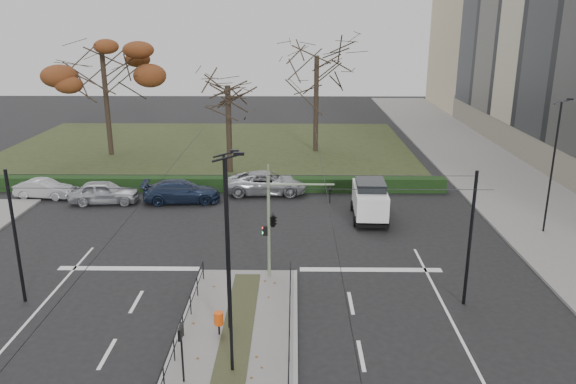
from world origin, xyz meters
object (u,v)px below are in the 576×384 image
(litter_bin, at_px, (219,319))
(streetlamp_sidewalk, at_px, (553,166))
(streetlamp_median_near, at_px, (229,266))
(parked_car_fourth, at_px, (267,183))
(info_panel, at_px, (181,338))
(white_van, at_px, (370,199))
(traffic_light, at_px, (275,219))
(bare_tree_near, at_px, (228,92))
(streetlamp_median_far, at_px, (227,242))
(rust_tree, at_px, (102,53))
(parked_car_third, at_px, (182,191))
(parked_car_first, at_px, (104,192))
(parked_car_second, at_px, (44,189))
(bare_tree_center, at_px, (317,63))

(litter_bin, relative_size, streetlamp_sidewalk, 0.12)
(streetlamp_median_near, distance_m, parked_car_fourth, 21.39)
(info_panel, distance_m, white_van, 18.66)
(traffic_light, distance_m, bare_tree_near, 19.83)
(streetlamp_median_far, xyz_separation_m, bare_tree_near, (-2.65, 23.91, 2.61))
(traffic_light, xyz_separation_m, litter_bin, (-1.99, -5.32, -2.18))
(white_van, height_order, rust_tree, rust_tree)
(info_panel, bearing_deg, traffic_light, 71.24)
(streetlamp_sidewalk, xyz_separation_m, white_van, (-9.76, 2.44, -2.76))
(traffic_light, relative_size, parked_car_third, 0.95)
(white_van, bearing_deg, streetlamp_median_near, -112.88)
(white_van, relative_size, bare_tree_near, 0.51)
(parked_car_fourth, bearing_deg, info_panel, 173.74)
(traffic_light, xyz_separation_m, streetlamp_median_near, (-1.22, -7.63, 1.12))
(litter_bin, height_order, parked_car_first, parked_car_first)
(info_panel, height_order, streetlamp_sidewalk, streetlamp_sidewalk)
(info_panel, distance_m, parked_car_second, 24.67)
(parked_car_first, bearing_deg, white_van, -103.47)
(streetlamp_sidewalk, height_order, bare_tree_center, bare_tree_center)
(info_panel, bearing_deg, bare_tree_near, 93.05)
(parked_car_third, distance_m, bare_tree_near, 9.76)
(parked_car_fourth, relative_size, rust_tree, 0.48)
(info_panel, relative_size, streetlamp_sidewalk, 0.28)
(streetlamp_median_near, relative_size, parked_car_second, 1.98)
(white_van, height_order, bare_tree_center, bare_tree_center)
(parked_car_second, bearing_deg, parked_car_fourth, -79.24)
(streetlamp_median_near, relative_size, bare_tree_near, 0.86)
(info_panel, distance_m, bare_tree_near, 27.78)
(litter_bin, distance_m, parked_car_second, 22.73)
(litter_bin, distance_m, streetlamp_median_far, 3.07)
(streetlamp_median_far, bearing_deg, rust_tree, 115.33)
(litter_bin, height_order, info_panel, info_panel)
(litter_bin, xyz_separation_m, parked_car_second, (-14.37, 17.61, -0.16))
(info_panel, distance_m, parked_car_fourth, 21.89)
(info_panel, relative_size, parked_car_third, 0.41)
(parked_car_third, xyz_separation_m, bare_tree_center, (9.53, 15.03, 7.36))
(white_van, bearing_deg, streetlamp_sidewalk, -14.03)
(parked_car_third, bearing_deg, bare_tree_center, -37.41)
(streetlamp_median_far, bearing_deg, parked_car_third, 107.23)
(parked_car_second, xyz_separation_m, rust_tree, (0.63, 12.67, 8.42))
(litter_bin, xyz_separation_m, rust_tree, (-13.74, 30.28, 8.25))
(streetlamp_sidewalk, relative_size, parked_car_fourth, 1.36)
(parked_car_first, distance_m, parked_car_third, 5.14)
(traffic_light, distance_m, parked_car_first, 16.43)
(traffic_light, height_order, bare_tree_near, bare_tree_near)
(parked_car_second, bearing_deg, traffic_light, -120.66)
(parked_car_second, relative_size, bare_tree_near, 0.43)
(litter_bin, distance_m, streetlamp_sidewalk, 20.89)
(parked_car_fourth, relative_size, bare_tree_center, 0.49)
(info_panel, distance_m, parked_car_first, 21.48)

